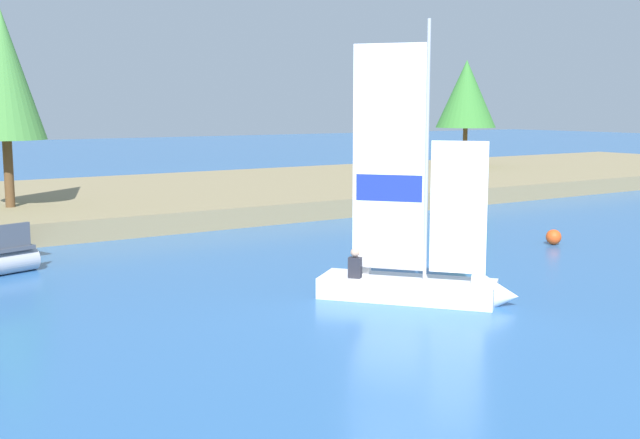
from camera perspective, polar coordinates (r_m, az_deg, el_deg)
The scene contains 5 objects.
shore_bank at distance 34.40m, azimuth -12.39°, elevation 1.49°, with size 80.00×15.07×0.72m, color #897A56.
shoreline_tree_midright at distance 29.71m, azimuth -21.76°, elevation 9.61°, with size 2.70×2.70×6.83m.
shoreline_tree_right at distance 47.51m, azimuth 10.45°, elevation 8.84°, with size 3.48×3.48×6.16m.
sailboat at distance 17.52m, azimuth 8.09°, elevation -4.15°, with size 3.60×4.10×6.36m.
channel_buoy at distance 25.46m, azimuth 16.41°, elevation -1.21°, with size 0.47×0.47×0.47m, color #E54C19.
Camera 1 is at (-12.39, -3.44, 4.22)m, focal length 44.63 mm.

